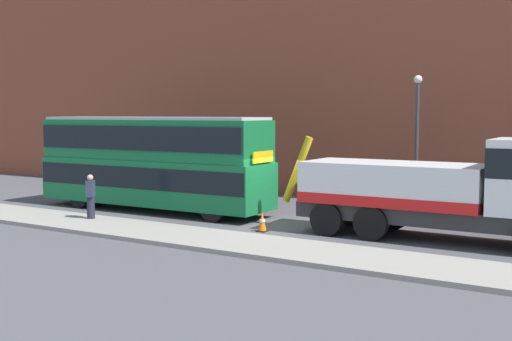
# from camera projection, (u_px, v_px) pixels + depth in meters

# --- Properties ---
(ground_plane) EXTENTS (120.00, 120.00, 0.00)m
(ground_plane) POSITION_uv_depth(u_px,v_px,m) (286.00, 224.00, 23.99)
(ground_plane) COLOR #4C4C51
(near_kerb) EXTENTS (60.00, 2.80, 0.15)m
(near_kerb) POSITION_uv_depth(u_px,v_px,m) (223.00, 241.00, 20.42)
(near_kerb) COLOR gray
(near_kerb) RESTS_ON ground_plane
(building_facade) EXTENTS (60.00, 1.50, 16.00)m
(building_facade) POSITION_uv_depth(u_px,v_px,m) (368.00, 32.00, 30.10)
(building_facade) COLOR brown
(building_facade) RESTS_ON ground_plane
(recovery_tow_truck) EXTENTS (10.16, 2.76, 3.67)m
(recovery_tow_truck) POSITION_uv_depth(u_px,v_px,m) (447.00, 188.00, 20.64)
(recovery_tow_truck) COLOR #2D2D2D
(recovery_tow_truck) RESTS_ON ground_plane
(double_decker_bus) EXTENTS (11.08, 2.70, 4.06)m
(double_decker_bus) POSITION_uv_depth(u_px,v_px,m) (153.00, 159.00, 27.19)
(double_decker_bus) COLOR #146B38
(double_decker_bus) RESTS_ON ground_plane
(pedestrian_onlooker) EXTENTS (0.42, 0.48, 1.71)m
(pedestrian_onlooker) POSITION_uv_depth(u_px,v_px,m) (91.00, 197.00, 24.36)
(pedestrian_onlooker) COLOR #232333
(pedestrian_onlooker) RESTS_ON near_kerb
(traffic_cone_near_bus) EXTENTS (0.36, 0.36, 0.72)m
(traffic_cone_near_bus) POSITION_uv_depth(u_px,v_px,m) (262.00, 222.00, 22.50)
(traffic_cone_near_bus) COLOR orange
(traffic_cone_near_bus) RESTS_ON ground_plane
(street_lamp) EXTENTS (0.36, 0.36, 5.83)m
(street_lamp) POSITION_uv_depth(u_px,v_px,m) (417.00, 131.00, 27.01)
(street_lamp) COLOR #38383D
(street_lamp) RESTS_ON ground_plane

